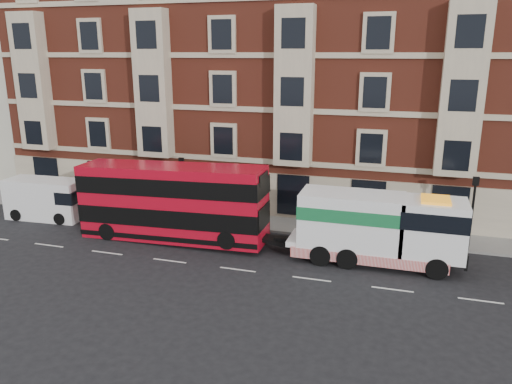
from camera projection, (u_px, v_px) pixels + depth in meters
ground at (238, 270)px, 26.63m from camera, size 120.00×120.00×0.00m
sidewalk at (274, 224)px, 33.52m from camera, size 90.00×3.00×0.15m
victorian_terrace at (307, 68)px, 37.58m from camera, size 45.00×12.00×20.40m
lamp_post_west at (182, 184)px, 33.28m from camera, size 0.35×0.15×4.35m
lamp_post_east at (473, 208)px, 28.27m from camera, size 0.35×0.15×4.35m
double_decker_bus at (172, 201)px, 30.21m from camera, size 11.58×2.66×4.69m
tow_truck at (375, 228)px, 26.97m from camera, size 9.27×2.74×3.86m
box_van at (46, 199)px, 34.57m from camera, size 5.42×2.50×2.77m
pedestrian at (83, 199)px, 35.89m from camera, size 0.72×0.64×1.66m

